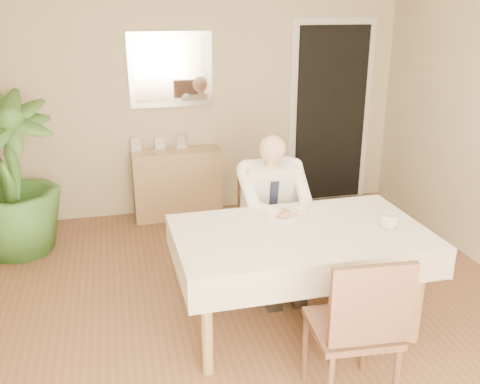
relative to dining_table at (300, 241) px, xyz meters
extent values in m
plane|color=brown|center=(-0.35, -0.05, -0.67)|extent=(5.00, 5.00, 0.00)
cube|color=beige|center=(-0.35, 2.45, 0.63)|extent=(4.50, 0.02, 2.60)
cube|color=white|center=(1.20, 2.43, 0.33)|extent=(0.96, 0.03, 2.10)
cube|color=black|center=(1.20, 2.40, 0.33)|extent=(0.80, 0.05, 1.95)
cube|color=silver|center=(-0.58, 2.43, 0.88)|extent=(0.86, 0.03, 0.76)
cube|color=white|center=(-0.58, 2.41, 0.88)|extent=(0.74, 0.02, 0.64)
cube|color=#977447|center=(0.00, 0.00, 0.05)|extent=(1.62, 0.93, 0.04)
cube|color=beige|center=(0.00, 0.00, 0.08)|extent=(1.72, 1.03, 0.01)
cube|color=beige|center=(0.00, -0.50, -0.03)|extent=(1.70, 0.05, 0.22)
cube|color=beige|center=(0.00, 0.50, -0.03)|extent=(1.70, 0.05, 0.22)
cube|color=beige|center=(-0.85, 0.00, -0.03)|extent=(0.03, 1.00, 0.22)
cube|color=beige|center=(0.85, 0.00, -0.03)|extent=(0.03, 1.00, 0.22)
cylinder|color=#977447|center=(-0.72, -0.37, -0.32)|extent=(0.07, 0.07, 0.70)
cylinder|color=#977447|center=(0.72, -0.37, -0.32)|extent=(0.07, 0.07, 0.70)
cylinder|color=#977447|center=(-0.72, 0.37, -0.32)|extent=(0.07, 0.07, 0.70)
cylinder|color=#977447|center=(0.72, 0.37, -0.32)|extent=(0.07, 0.07, 0.70)
cube|color=#472E20|center=(0.00, 0.80, -0.24)|extent=(0.47, 0.47, 0.04)
cube|color=#472E20|center=(0.00, 0.99, 0.01)|extent=(0.42, 0.09, 0.42)
cylinder|color=#472E20|center=(-0.18, 0.62, -0.46)|extent=(0.04, 0.04, 0.41)
cylinder|color=#472E20|center=(0.18, 0.62, -0.46)|extent=(0.04, 0.04, 0.41)
cylinder|color=#472E20|center=(-0.18, 0.98, -0.46)|extent=(0.04, 0.04, 0.41)
cylinder|color=#472E20|center=(0.18, 0.98, -0.46)|extent=(0.04, 0.04, 0.41)
cube|color=#472E20|center=(0.05, -0.77, -0.20)|extent=(0.49, 0.49, 0.04)
cube|color=#472E20|center=(0.05, -0.98, 0.08)|extent=(0.46, 0.07, 0.46)
cylinder|color=#472E20|center=(0.24, -0.96, -0.44)|extent=(0.04, 0.04, 0.45)
cylinder|color=#472E20|center=(-0.15, -0.57, -0.44)|extent=(0.04, 0.04, 0.45)
cylinder|color=#472E20|center=(0.24, -0.57, -0.44)|extent=(0.04, 0.04, 0.45)
cube|color=white|center=(0.00, 0.76, 0.08)|extent=(0.42, 0.31, 0.55)
cube|color=black|center=(0.00, 0.64, 0.05)|extent=(0.07, 0.08, 0.36)
cylinder|color=tan|center=(0.00, 0.71, 0.37)|extent=(0.09, 0.09, 0.08)
sphere|color=tan|center=(0.00, 0.69, 0.47)|extent=(0.21, 0.21, 0.21)
cube|color=black|center=(-0.10, 0.56, -0.15)|extent=(0.13, 0.42, 0.13)
cube|color=black|center=(0.10, 0.56, -0.15)|extent=(0.13, 0.42, 0.13)
cube|color=black|center=(-0.10, 0.38, -0.44)|extent=(0.11, 0.12, 0.45)
cube|color=black|center=(0.10, 0.38, -0.44)|extent=(0.11, 0.12, 0.45)
cube|color=black|center=(-0.10, 0.32, -0.63)|extent=(0.11, 0.26, 0.07)
cube|color=black|center=(0.10, 0.32, -0.63)|extent=(0.11, 0.26, 0.07)
cylinder|color=white|center=(-0.05, 0.24, 0.09)|extent=(0.26, 0.26, 0.02)
ellipsoid|color=brown|center=(-0.05, 0.24, 0.11)|extent=(0.14, 0.14, 0.06)
cylinder|color=silver|center=(-0.01, 0.18, 0.11)|extent=(0.01, 0.13, 0.01)
cylinder|color=silver|center=(-0.09, 0.18, 0.11)|extent=(0.01, 0.13, 0.01)
imported|color=white|center=(0.60, -0.11, 0.13)|extent=(0.16, 0.16, 0.10)
cube|color=#977447|center=(-0.58, 2.27, -0.30)|extent=(0.93, 0.34, 0.74)
cube|color=silver|center=(-0.98, 2.34, 0.14)|extent=(0.10, 0.02, 0.14)
cube|color=silver|center=(-0.73, 2.33, 0.14)|extent=(0.10, 0.02, 0.14)
cube|color=silver|center=(-0.50, 2.34, 0.14)|extent=(0.10, 0.02, 0.14)
imported|color=#305921|center=(-2.12, 1.75, 0.07)|extent=(1.01, 1.01, 1.47)
camera|label=1|loc=(-1.17, -3.14, 1.56)|focal=40.00mm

